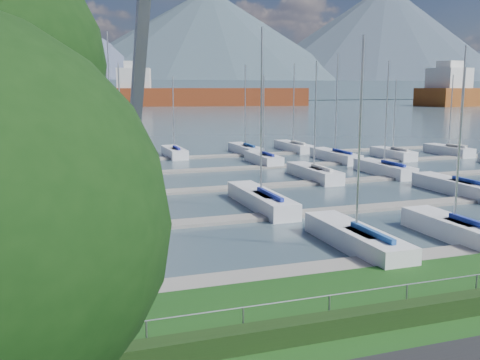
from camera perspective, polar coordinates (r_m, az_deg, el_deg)
name	(u,v)px	position (r m, az deg, el deg)	size (l,w,h in m)	color
water	(76,104)	(275.00, -17.12, 7.72)	(800.00, 540.00, 0.20)	#41545F
hedge	(362,320)	(18.60, 12.87, -14.40)	(80.00, 0.70, 0.70)	black
fence	(356,292)	(18.58, 12.31, -11.55)	(0.04, 0.04, 80.00)	gray
foothill	(71,90)	(344.85, -17.58, 9.11)	(900.00, 80.00, 12.00)	#445663
mountains	(76,33)	(421.46, -17.13, 14.73)	(1190.00, 360.00, 115.00)	#3D4E59
docks	(183,191)	(42.52, -6.11, -1.21)	(90.00, 41.60, 0.25)	gray
crane	(134,119)	(45.24, -11.28, 6.41)	(4.92, 13.34, 22.35)	#4F5256
cargo_ship_mid	(196,97)	(242.05, -4.69, 8.83)	(91.47, 36.09, 21.50)	maroon
sailboat_fleet	(134,119)	(44.92, -11.24, 6.35)	(74.89, 49.49, 13.62)	#203AA2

